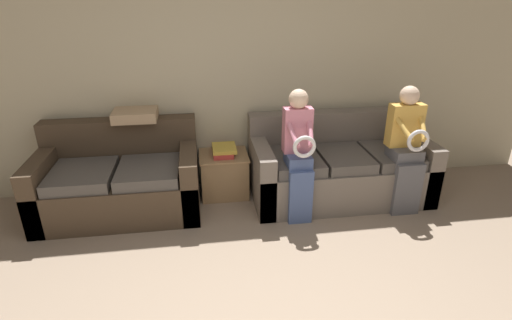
{
  "coord_description": "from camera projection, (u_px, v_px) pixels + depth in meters",
  "views": [
    {
      "loc": [
        -0.39,
        -1.51,
        2.09
      ],
      "look_at": [
        0.07,
        1.58,
        0.73
      ],
      "focal_mm": 28.0,
      "sensor_mm": 36.0,
      "label": 1
    }
  ],
  "objects": [
    {
      "name": "child_left_seated",
      "position": [
        299.0,
        150.0,
        3.71
      ],
      "size": [
        0.27,
        0.38,
        1.25
      ],
      "color": "#475B8E",
      "rests_on": "ground_plane"
    },
    {
      "name": "couch_main",
      "position": [
        338.0,
        168.0,
        4.26
      ],
      "size": [
        1.84,
        0.88,
        0.85
      ],
      "color": "#70665B",
      "rests_on": "ground_plane"
    },
    {
      "name": "book_stack",
      "position": [
        223.0,
        150.0,
        4.2
      ],
      "size": [
        0.25,
        0.31,
        0.09
      ],
      "color": "#BC3833",
      "rests_on": "side_shelf"
    },
    {
      "name": "couch_side",
      "position": [
        120.0,
        181.0,
        3.98
      ],
      "size": [
        1.54,
        0.89,
        0.86
      ],
      "color": "#473828",
      "rests_on": "ground_plane"
    },
    {
      "name": "child_right_seated",
      "position": [
        406.0,
        145.0,
        3.86
      ],
      "size": [
        0.33,
        0.38,
        1.24
      ],
      "color": "#56565B",
      "rests_on": "ground_plane"
    },
    {
      "name": "wall_back",
      "position": [
        234.0,
        71.0,
        4.16
      ],
      "size": [
        7.0,
        0.06,
        2.55
      ],
      "color": "#BCB293",
      "rests_on": "ground_plane"
    },
    {
      "name": "throw_pillow",
      "position": [
        136.0,
        114.0,
        4.04
      ],
      "size": [
        0.43,
        0.43,
        0.1
      ],
      "color": "tan",
      "rests_on": "couch_side"
    },
    {
      "name": "side_shelf",
      "position": [
        224.0,
        173.0,
        4.3
      ],
      "size": [
        0.51,
        0.46,
        0.46
      ],
      "color": "#9E7A51",
      "rests_on": "ground_plane"
    }
  ]
}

